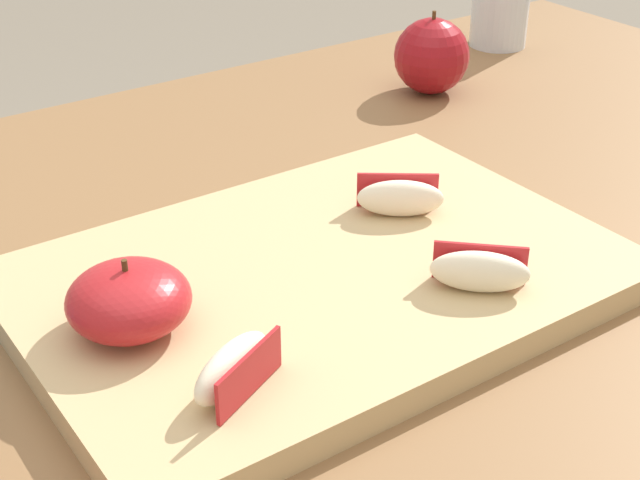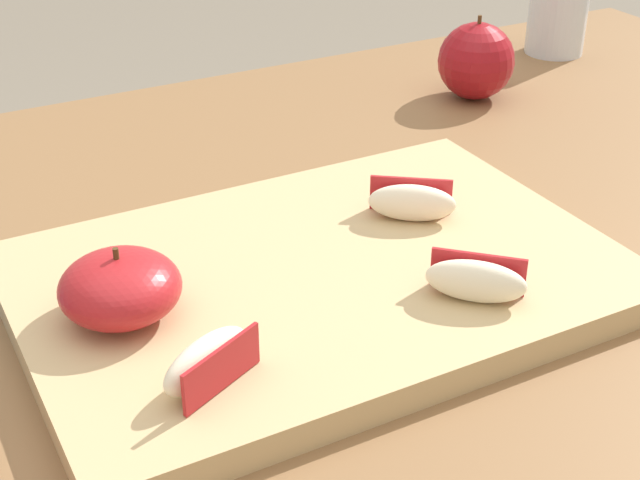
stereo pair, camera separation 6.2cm
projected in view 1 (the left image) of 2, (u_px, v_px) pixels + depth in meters
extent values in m
cube|color=brown|center=(358.00, 271.00, 0.69)|extent=(1.27, 0.83, 0.03)
cube|color=brown|center=(515.00, 259.00, 1.42)|extent=(0.06, 0.06, 0.69)
cube|color=tan|center=(320.00, 279.00, 0.64)|extent=(0.40, 0.28, 0.02)
ellipsoid|color=#B21E23|center=(129.00, 300.00, 0.56)|extent=(0.08, 0.08, 0.04)
cylinder|color=#4C3319|center=(125.00, 267.00, 0.55)|extent=(0.00, 0.00, 0.01)
ellipsoid|color=#F4EACC|center=(232.00, 368.00, 0.51)|extent=(0.07, 0.05, 0.03)
cube|color=#B21E23|center=(250.00, 374.00, 0.51)|extent=(0.06, 0.03, 0.03)
ellipsoid|color=#F4EACC|center=(480.00, 272.00, 0.60)|extent=(0.06, 0.06, 0.03)
cube|color=#B21E23|center=(480.00, 262.00, 0.61)|extent=(0.05, 0.04, 0.03)
ellipsoid|color=#F4EACC|center=(398.00, 197.00, 0.69)|extent=(0.06, 0.06, 0.03)
cube|color=#B21E23|center=(397.00, 190.00, 0.70)|extent=(0.05, 0.04, 0.03)
sphere|color=maroon|center=(432.00, 56.00, 0.96)|extent=(0.08, 0.08, 0.08)
cylinder|color=#4C3319|center=(434.00, 17.00, 0.94)|extent=(0.00, 0.00, 0.01)
cylinder|color=silver|center=(501.00, 2.00, 1.10)|extent=(0.07, 0.07, 0.10)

